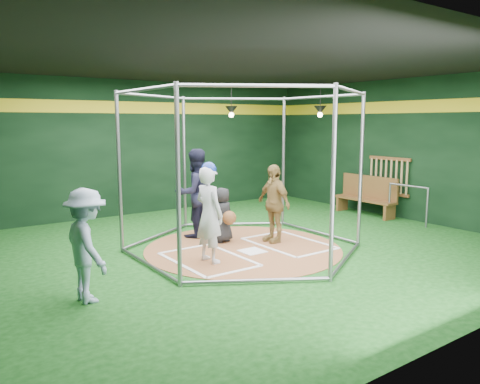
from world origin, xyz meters
TOP-DOWN VIEW (x-y plane):
  - room_shell at (0.00, 0.01)m, footprint 10.10×9.10m
  - clay_disc at (0.00, 0.00)m, footprint 3.80×3.80m
  - home_plate at (0.00, -0.30)m, footprint 0.43×0.43m
  - batter_box_left at (-0.95, -0.25)m, footprint 1.17×1.77m
  - batter_box_right at (0.95, -0.25)m, footprint 1.17×1.77m
  - batting_cage at (-0.00, -0.00)m, footprint 4.05×4.67m
  - bat_rack at (4.93, 0.40)m, footprint 0.07×1.25m
  - pendant_lamp_near at (2.20, 3.60)m, footprint 0.34×0.34m
  - pendant_lamp_far at (4.00, 2.00)m, footprint 0.34×0.34m
  - batter_figure at (-0.99, -0.37)m, footprint 0.49×0.67m
  - visitor_leopard at (0.81, 0.06)m, footprint 0.40×0.93m
  - catcher_figure at (-0.05, 0.62)m, footprint 0.60×0.61m
  - umpire at (-0.27, 1.36)m, footprint 0.92×0.73m
  - bystander_blue at (-3.28, -0.93)m, footprint 0.63×1.04m
  - dugout_bench at (4.63, 0.83)m, footprint 0.41×1.77m
  - steel_railing at (4.55, -0.46)m, footprint 0.05×1.09m

SIDE VIEW (x-z plane):
  - clay_disc at x=0.00m, z-range 0.00..0.01m
  - batter_box_left at x=-0.95m, z-range 0.01..0.02m
  - batter_box_right at x=0.95m, z-range 0.01..0.02m
  - home_plate at x=0.00m, z-range 0.01..0.02m
  - dugout_bench at x=4.63m, z-range 0.01..1.04m
  - catcher_figure at x=-0.05m, z-range 0.01..1.12m
  - steel_railing at x=4.55m, z-range 0.16..1.10m
  - bystander_blue at x=-3.28m, z-range 0.00..1.57m
  - visitor_leopard at x=0.81m, z-range 0.01..1.59m
  - batter_figure at x=-0.99m, z-range 0.01..1.76m
  - umpire at x=-0.27m, z-range 0.01..1.88m
  - bat_rack at x=4.93m, z-range 0.56..1.54m
  - batting_cage at x=0.00m, z-range 0.00..3.00m
  - room_shell at x=0.00m, z-range -0.01..3.52m
  - pendant_lamp_near at x=2.20m, z-range 2.29..3.19m
  - pendant_lamp_far at x=4.00m, z-range 2.29..3.19m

